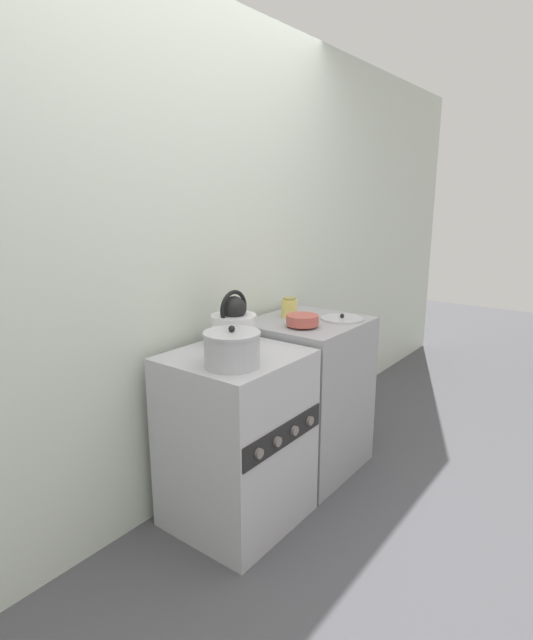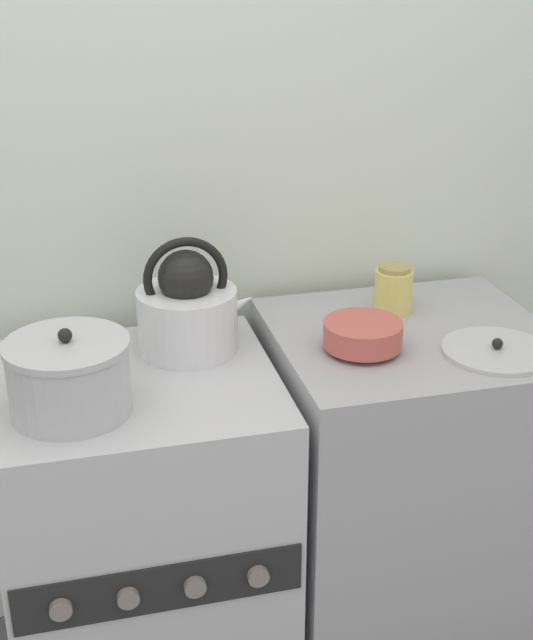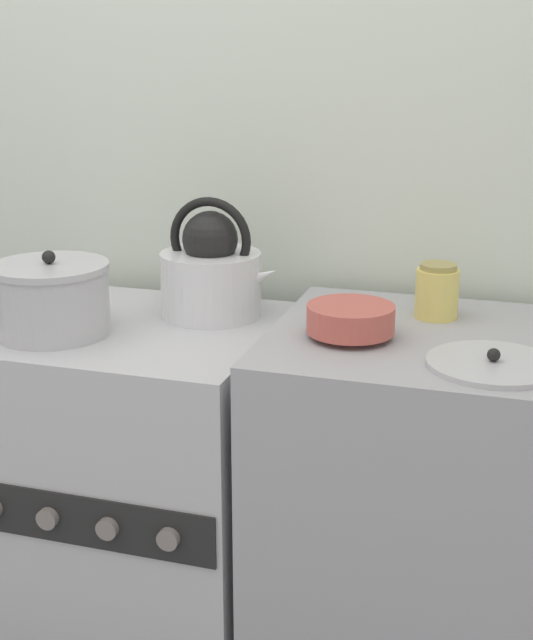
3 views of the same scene
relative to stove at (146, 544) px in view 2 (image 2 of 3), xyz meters
The scene contains 8 objects.
wall_back 0.90m from the stove, 90.00° to the left, with size 7.00×0.06×2.50m.
stove is the anchor object (origin of this frame).
counter 0.64m from the stove, ahead, with size 0.63×0.58×0.89m.
kettle 0.56m from the stove, 41.82° to the left, with size 0.28×0.22×0.27m.
cooking_pot 0.53m from the stove, 143.71° to the right, with size 0.25×0.25×0.18m.
enamel_bowl 0.70m from the stove, ahead, with size 0.17×0.17×0.07m.
storage_jar 0.83m from the stove, 12.17° to the left, with size 0.09×0.09×0.12m.
loose_pot_lid 0.91m from the stove, ahead, with size 0.24×0.24×0.03m.
Camera 2 is at (-0.14, -1.41, 1.73)m, focal length 50.00 mm.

